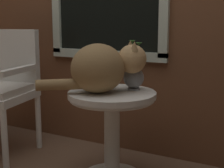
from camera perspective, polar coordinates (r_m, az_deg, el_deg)
The scene contains 4 objects.
wicker_side_table at distance 2.14m, azimuth -0.00°, elevation -5.93°, with size 0.56×0.56×0.59m.
wicker_chair at distance 2.73m, azimuth -18.53°, elevation 0.10°, with size 0.58×0.57×0.96m.
cat at distance 2.05m, azimuth -1.67°, elevation 2.86°, with size 0.56×0.49×0.32m.
pewter_vase_with_ivy at distance 2.15m, azimuth 3.73°, elevation 1.51°, with size 0.13×0.13×0.32m.
Camera 1 is at (1.15, -1.55, 1.03)m, focal length 53.73 mm.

